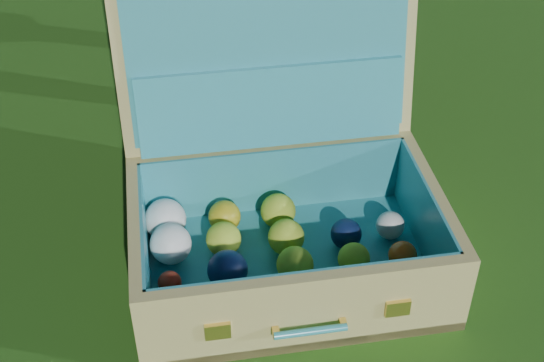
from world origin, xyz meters
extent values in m
plane|color=#215114|center=(0.00, 0.00, 0.00)|extent=(60.00, 60.00, 0.00)
cube|color=tan|center=(0.03, 0.11, 0.01)|extent=(0.71, 0.56, 0.02)
cube|color=tan|center=(-0.02, -0.09, 0.09)|extent=(0.62, 0.17, 0.19)
cube|color=tan|center=(0.07, 0.30, 0.09)|extent=(0.62, 0.17, 0.19)
cube|color=tan|center=(-0.27, 0.18, 0.09)|extent=(0.11, 0.37, 0.19)
cube|color=tan|center=(0.32, 0.03, 0.09)|extent=(0.11, 0.37, 0.19)
cube|color=teal|center=(0.03, 0.11, 0.03)|extent=(0.65, 0.50, 0.01)
cube|color=teal|center=(-0.02, -0.07, 0.11)|extent=(0.57, 0.15, 0.17)
cube|color=teal|center=(0.07, 0.28, 0.11)|extent=(0.57, 0.15, 0.17)
cube|color=teal|center=(-0.25, 0.17, 0.11)|extent=(0.10, 0.36, 0.17)
cube|color=teal|center=(0.31, 0.04, 0.11)|extent=(0.10, 0.36, 0.17)
cube|color=tan|center=(0.09, 0.36, 0.39)|extent=(0.64, 0.26, 0.42)
cube|color=teal|center=(0.08, 0.34, 0.39)|extent=(0.58, 0.21, 0.37)
cube|color=teal|center=(0.08, 0.31, 0.28)|extent=(0.56, 0.18, 0.18)
cube|color=#F2C659|center=(-0.19, -0.06, 0.09)|extent=(0.05, 0.02, 0.04)
cube|color=#F2C659|center=(0.14, -0.14, 0.09)|extent=(0.05, 0.02, 0.04)
cylinder|color=teal|center=(-0.03, -0.12, 0.08)|extent=(0.14, 0.05, 0.01)
cube|color=#F2C659|center=(-0.09, -0.09, 0.08)|extent=(0.02, 0.02, 0.01)
cube|color=#F2C659|center=(0.03, -0.12, 0.08)|extent=(0.02, 0.02, 0.01)
sphere|color=gold|center=(-0.24, 0.03, 0.07)|extent=(0.07, 0.07, 0.07)
sphere|color=beige|center=(-0.12, 0.00, 0.07)|extent=(0.09, 0.09, 0.09)
sphere|color=beige|center=(0.00, -0.02, 0.06)|extent=(0.06, 0.06, 0.06)
sphere|color=#BED734|center=(0.11, -0.05, 0.07)|extent=(0.08, 0.08, 0.08)
sphere|color=#FD5615|center=(0.22, -0.08, 0.06)|extent=(0.06, 0.06, 0.06)
sphere|color=red|center=(-0.22, 0.13, 0.05)|extent=(0.05, 0.05, 0.05)
sphere|color=#0D1C44|center=(-0.11, 0.10, 0.07)|extent=(0.08, 0.08, 0.08)
sphere|color=#BED734|center=(0.02, 0.06, 0.07)|extent=(0.08, 0.08, 0.08)
sphere|color=#BED734|center=(0.14, 0.03, 0.06)|extent=(0.07, 0.07, 0.07)
sphere|color=#FD5615|center=(0.24, 0.01, 0.06)|extent=(0.06, 0.06, 0.06)
sphere|color=silver|center=(-0.19, 0.21, 0.07)|extent=(0.09, 0.09, 0.09)
sphere|color=#BED734|center=(-0.08, 0.19, 0.07)|extent=(0.07, 0.07, 0.07)
sphere|color=#BED734|center=(0.04, 0.14, 0.07)|extent=(0.08, 0.08, 0.08)
sphere|color=#0D1C44|center=(0.16, 0.11, 0.06)|extent=(0.07, 0.07, 0.07)
sphere|color=silver|center=(0.26, 0.10, 0.06)|extent=(0.06, 0.06, 0.06)
sphere|color=silver|center=(-0.18, 0.29, 0.07)|extent=(0.09, 0.09, 0.09)
sphere|color=gold|center=(-0.06, 0.26, 0.06)|extent=(0.07, 0.07, 0.07)
sphere|color=#BED734|center=(0.06, 0.23, 0.07)|extent=(0.08, 0.08, 0.08)
camera|label=1|loc=(-0.45, -0.92, 1.15)|focal=50.00mm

